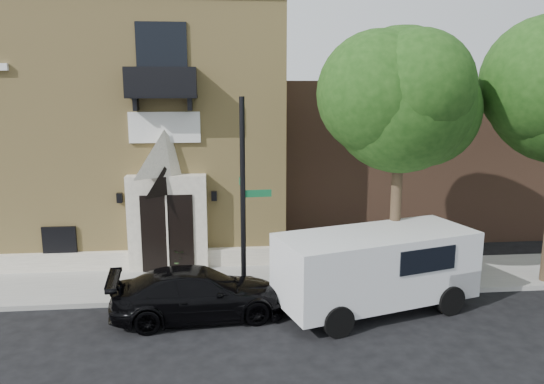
# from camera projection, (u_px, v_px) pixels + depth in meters

# --- Properties ---
(ground) EXTENTS (120.00, 120.00, 0.00)m
(ground) POSITION_uv_depth(u_px,v_px,m) (196.00, 304.00, 15.42)
(ground) COLOR black
(ground) RESTS_ON ground
(sidewalk) EXTENTS (42.00, 3.00, 0.15)m
(sidewalk) POSITION_uv_depth(u_px,v_px,m) (230.00, 282.00, 16.96)
(sidewalk) COLOR gray
(sidewalk) RESTS_ON ground
(church) EXTENTS (12.20, 11.01, 9.30)m
(church) POSITION_uv_depth(u_px,v_px,m) (128.00, 124.00, 21.95)
(church) COLOR tan
(church) RESTS_ON ground
(neighbour_building) EXTENTS (18.00, 8.00, 6.40)m
(neighbour_building) POSITION_uv_depth(u_px,v_px,m) (461.00, 151.00, 24.71)
(neighbour_building) COLOR brown
(neighbour_building) RESTS_ON ground
(street_tree_left) EXTENTS (4.97, 4.38, 7.77)m
(street_tree_left) POSITION_uv_depth(u_px,v_px,m) (403.00, 99.00, 15.16)
(street_tree_left) COLOR #38281C
(street_tree_left) RESTS_ON sidewalk
(black_sedan) EXTENTS (4.89, 2.36, 1.37)m
(black_sedan) POSITION_uv_depth(u_px,v_px,m) (198.00, 293.00, 14.43)
(black_sedan) COLOR black
(black_sedan) RESTS_ON ground
(cargo_van) EXTENTS (5.92, 3.68, 2.26)m
(cargo_van) POSITION_uv_depth(u_px,v_px,m) (382.00, 266.00, 14.86)
(cargo_van) COLOR silver
(cargo_van) RESTS_ON ground
(street_sign) EXTENTS (0.92, 0.92, 5.79)m
(street_sign) POSITION_uv_depth(u_px,v_px,m) (243.00, 196.00, 15.46)
(street_sign) COLOR black
(street_sign) RESTS_ON sidewalk
(fire_hydrant) EXTENTS (0.43, 0.34, 0.76)m
(fire_hydrant) POSITION_uv_depth(u_px,v_px,m) (400.00, 277.00, 16.10)
(fire_hydrant) COLOR maroon
(fire_hydrant) RESTS_ON sidewalk
(dumpster) EXTENTS (2.08, 1.34, 1.29)m
(dumpster) POSITION_uv_depth(u_px,v_px,m) (413.00, 262.00, 16.66)
(dumpster) COLOR #0F381B
(dumpster) RESTS_ON sidewalk
(planter) EXTENTS (0.73, 0.66, 0.70)m
(planter) POSITION_uv_depth(u_px,v_px,m) (178.00, 259.00, 17.81)
(planter) COLOR #37582B
(planter) RESTS_ON sidewalk
(pedestrian_near) EXTENTS (0.67, 0.60, 1.53)m
(pedestrian_near) POSITION_uv_depth(u_px,v_px,m) (362.00, 258.00, 16.68)
(pedestrian_near) COLOR black
(pedestrian_near) RESTS_ON sidewalk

